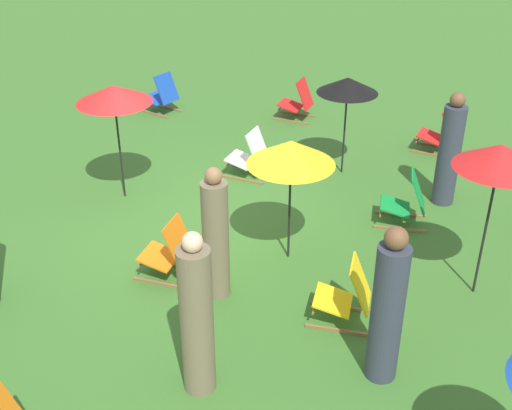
# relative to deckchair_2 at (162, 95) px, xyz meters

# --- Properties ---
(ground_plane) EXTENTS (40.00, 40.00, 0.00)m
(ground_plane) POSITION_rel_deckchair_2_xyz_m (3.84, 2.38, -0.37)
(ground_plane) COLOR #386B28
(deckchair_2) EXTENTS (0.65, 0.85, 0.83)m
(deckchair_2) POSITION_rel_deckchair_2_xyz_m (0.00, 0.00, 0.00)
(deckchair_2) COLOR olive
(deckchair_2) RESTS_ON ground
(deckchair_4) EXTENTS (0.58, 0.82, 0.83)m
(deckchair_4) POSITION_rel_deckchair_2_xyz_m (5.23, 5.25, 0.00)
(deckchair_4) COLOR olive
(deckchair_4) RESTS_ON ground
(deckchair_6) EXTENTS (0.50, 0.77, 0.83)m
(deckchair_6) POSITION_rel_deckchair_2_xyz_m (-0.66, 2.73, 0.00)
(deckchair_6) COLOR olive
(deckchair_6) RESTS_ON ground
(deckchair_7) EXTENTS (0.54, 0.80, 0.83)m
(deckchair_7) POSITION_rel_deckchair_2_xyz_m (-0.06, 5.61, 0.00)
(deckchair_7) COLOR olive
(deckchair_7) RESTS_ON ground
(deckchair_8) EXTENTS (0.52, 0.79, 0.83)m
(deckchair_8) POSITION_rel_deckchair_2_xyz_m (5.17, 2.92, 0.00)
(deckchair_8) COLOR olive
(deckchair_8) RESTS_ON ground
(deckchair_9) EXTENTS (0.51, 0.78, 0.83)m
(deckchair_9) POSITION_rel_deckchair_2_xyz_m (2.10, 2.79, 0.00)
(deckchair_9) COLOR olive
(deckchair_9) RESTS_ON ground
(deckchair_10) EXTENTS (0.60, 0.83, 0.83)m
(deckchair_10) POSITION_rel_deckchair_2_xyz_m (2.72, 5.50, 0.00)
(deckchair_10) COLOR olive
(deckchair_10) RESTS_ON ground
(umbrella_0) EXTENTS (1.13, 1.13, 1.83)m
(umbrella_0) POSITION_rel_deckchair_2_xyz_m (3.49, 1.20, 1.33)
(umbrella_0) COLOR black
(umbrella_0) RESTS_ON ground
(umbrella_1) EXTENTS (1.13, 1.13, 1.71)m
(umbrella_1) POSITION_rel_deckchair_2_xyz_m (4.18, 4.19, 1.18)
(umbrella_1) COLOR black
(umbrella_1) RESTS_ON ground
(umbrella_3) EXTENTS (0.99, 0.99, 1.67)m
(umbrella_3) POSITION_rel_deckchair_2_xyz_m (1.39, 4.20, 1.17)
(umbrella_3) COLOR black
(umbrella_3) RESTS_ON ground
(umbrella_4) EXTENTS (1.03, 1.03, 2.01)m
(umbrella_4) POSITION_rel_deckchair_2_xyz_m (4.08, 6.61, 1.49)
(umbrella_4) COLOR black
(umbrella_4) RESTS_ON ground
(person_0) EXTENTS (0.35, 0.35, 1.81)m
(person_0) POSITION_rel_deckchair_2_xyz_m (5.96, 5.82, 0.49)
(person_0) COLOR #333847
(person_0) RESTS_ON ground
(person_1) EXTENTS (0.45, 0.45, 1.74)m
(person_1) POSITION_rel_deckchair_2_xyz_m (5.28, 3.63, 0.45)
(person_1) COLOR #72664C
(person_1) RESTS_ON ground
(person_2) EXTENTS (0.44, 0.44, 1.80)m
(person_2) POSITION_rel_deckchair_2_xyz_m (1.84, 5.94, 0.48)
(person_2) COLOR #333847
(person_2) RESTS_ON ground
(person_3) EXTENTS (0.44, 0.44, 1.87)m
(person_3) POSITION_rel_deckchair_2_xyz_m (6.81, 4.12, 0.51)
(person_3) COLOR #72664C
(person_3) RESTS_ON ground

